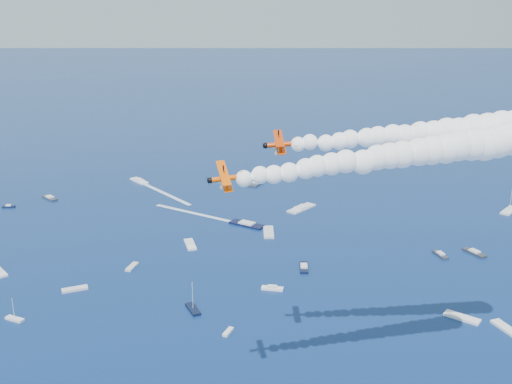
{
  "coord_description": "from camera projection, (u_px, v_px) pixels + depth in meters",
  "views": [
    {
      "loc": [
        1.07,
        -84.93,
        85.33
      ],
      "look_at": [
        3.25,
        19.97,
        50.96
      ],
      "focal_mm": 42.57,
      "sensor_mm": 36.0,
      "label": 1
    }
  ],
  "objects": [
    {
      "name": "smoke_trail_lead",
      "position": [
        426.0,
        133.0,
        116.1
      ],
      "size": [
        55.77,
        7.69,
        10.47
      ],
      "primitive_type": null,
      "rotation": [
        0.0,
        0.0,
        3.15
      ],
      "color": "white"
    },
    {
      "name": "boat_wakes",
      "position": [
        179.0,
        203.0,
        259.41
      ],
      "size": [
        42.88,
        51.42,
        0.04
      ],
      "color": "white",
      "rests_on": "ground"
    },
    {
      "name": "smoke_trail_trail",
      "position": [
        383.0,
        158.0,
        105.96
      ],
      "size": [
        56.73,
        25.17,
        10.47
      ],
      "primitive_type": null,
      "rotation": [
        0.0,
        0.0,
        3.33
      ],
      "color": "white"
    },
    {
      "name": "spectator_boats",
      "position": [
        266.0,
        239.0,
        220.99
      ],
      "size": [
        216.12,
        173.32,
        0.7
      ],
      "color": "white",
      "rests_on": "ground"
    },
    {
      "name": "biplane_trail",
      "position": [
        227.0,
        178.0,
        101.24
      ],
      "size": [
        7.6,
        9.16,
        6.84
      ],
      "primitive_type": null,
      "rotation": [
        -0.34,
        0.07,
        3.33
      ],
      "color": "#FF5A05"
    },
    {
      "name": "biplane_lead",
      "position": [
        282.0,
        144.0,
        115.86
      ],
      "size": [
        7.56,
        8.77,
        6.64
      ],
      "primitive_type": null,
      "rotation": [
        -0.19,
        0.07,
        3.15
      ],
      "color": "#D53804"
    }
  ]
}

